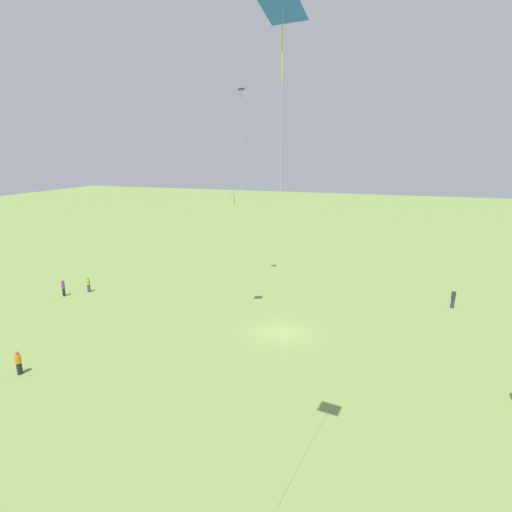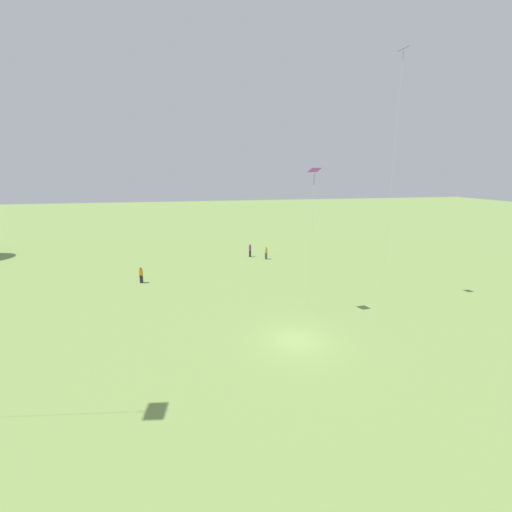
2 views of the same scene
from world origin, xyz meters
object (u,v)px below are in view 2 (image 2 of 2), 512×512
person_2 (141,275)px  kite_4 (401,79)px  person_4 (250,250)px  kite_3 (314,177)px  person_1 (266,253)px

person_2 → kite_4: size_ratio=0.08×
person_2 → kite_4: 30.34m
person_4 → kite_3: 21.64m
kite_3 → kite_4: size_ratio=0.55×
kite_3 → person_4: bearing=-47.4°
person_1 → person_2: person_2 is taller
person_2 → kite_3: size_ratio=0.15×
person_2 → person_4: person_4 is taller
kite_3 → person_1: bearing=-53.1°
person_1 → kite_4: (-15.14, -7.79, 18.08)m
person_4 → kite_4: (-16.80, -9.66, 17.98)m
person_1 → person_4: 2.50m
person_2 → kite_4: kite_4 is taller
kite_3 → kite_4: bearing=-125.9°
person_4 → kite_4: size_ratio=0.09×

